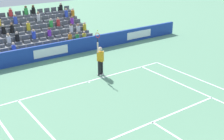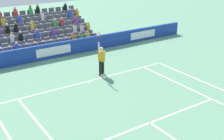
% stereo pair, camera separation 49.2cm
% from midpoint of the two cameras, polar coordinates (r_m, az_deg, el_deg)
% --- Properties ---
extents(line_baseline, '(10.97, 0.10, 0.01)m').
position_cam_midpoint_polar(line_baseline, '(17.51, -5.41, -2.17)').
color(line_baseline, white).
rests_on(line_baseline, ground).
extents(line_service, '(8.23, 0.10, 0.01)m').
position_cam_midpoint_polar(line_service, '(13.55, 6.66, -9.78)').
color(line_service, white).
rests_on(line_service, ground).
extents(line_singles_sideline_right, '(0.10, 11.89, 0.01)m').
position_cam_midpoint_polar(line_singles_sideline_right, '(16.08, 18.80, -5.56)').
color(line_singles_sideline_right, white).
rests_on(line_singles_sideline_right, ground).
extents(line_centre_mark, '(0.10, 0.20, 0.01)m').
position_cam_midpoint_polar(line_centre_mark, '(17.43, -5.24, -2.28)').
color(line_centre_mark, white).
rests_on(line_centre_mark, ground).
extents(sponsor_barrier, '(24.08, 0.22, 1.07)m').
position_cam_midpoint_polar(sponsor_barrier, '(21.50, -12.22, 3.50)').
color(sponsor_barrier, '#193899').
rests_on(sponsor_barrier, ground).
extents(tennis_player, '(0.54, 0.42, 2.85)m').
position_cam_midpoint_polar(tennis_player, '(18.00, -3.02, 1.96)').
color(tennis_player, black).
rests_on(tennis_player, ground).
extents(stadium_stand, '(8.68, 4.75, 3.04)m').
position_cam_midpoint_polar(stadium_stand, '(24.61, -15.70, 6.19)').
color(stadium_stand, gray).
rests_on(stadium_stand, ground).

